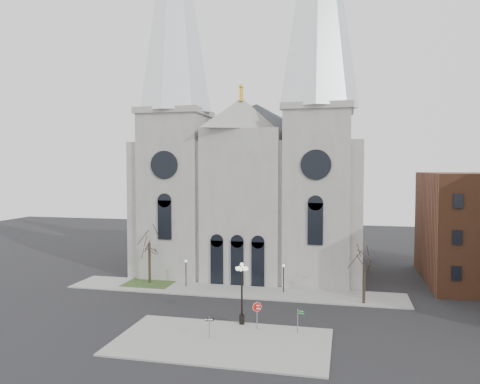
% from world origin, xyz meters
% --- Properties ---
extents(ground, '(160.00, 160.00, 0.00)m').
position_xyz_m(ground, '(0.00, 0.00, 0.00)').
color(ground, black).
rests_on(ground, ground).
extents(sidewalk_near, '(18.00, 10.00, 0.14)m').
position_xyz_m(sidewalk_near, '(3.00, -5.00, 0.07)').
color(sidewalk_near, gray).
rests_on(sidewalk_near, ground).
extents(sidewalk_far, '(40.00, 6.00, 0.14)m').
position_xyz_m(sidewalk_far, '(0.00, 11.00, 0.07)').
color(sidewalk_far, gray).
rests_on(sidewalk_far, ground).
extents(grass_patch, '(6.00, 5.00, 0.18)m').
position_xyz_m(grass_patch, '(-11.00, 12.00, 0.09)').
color(grass_patch, '#2D461E').
rests_on(grass_patch, ground).
extents(cathedral, '(33.00, 26.66, 54.00)m').
position_xyz_m(cathedral, '(0.00, 22.86, 18.48)').
color(cathedral, gray).
rests_on(cathedral, ground).
extents(tree_left, '(3.20, 3.20, 7.50)m').
position_xyz_m(tree_left, '(-11.00, 12.00, 5.58)').
color(tree_left, black).
rests_on(tree_left, ground).
extents(tree_right, '(3.20, 3.20, 6.00)m').
position_xyz_m(tree_right, '(15.00, 9.00, 4.47)').
color(tree_right, black).
rests_on(tree_right, ground).
extents(ped_lamp_left, '(0.32, 0.32, 3.26)m').
position_xyz_m(ped_lamp_left, '(-6.00, 11.50, 2.33)').
color(ped_lamp_left, black).
rests_on(ped_lamp_left, sidewalk_far).
extents(ped_lamp_right, '(0.32, 0.32, 3.26)m').
position_xyz_m(ped_lamp_right, '(6.00, 11.50, 2.33)').
color(ped_lamp_right, black).
rests_on(ped_lamp_right, sidewalk_far).
extents(stop_sign, '(0.89, 0.13, 2.47)m').
position_xyz_m(stop_sign, '(5.33, -1.48, 1.90)').
color(stop_sign, slate).
rests_on(stop_sign, sidewalk_near).
extents(globe_lamp, '(1.27, 1.27, 5.77)m').
position_xyz_m(globe_lamp, '(3.71, -0.50, 3.76)').
color(globe_lamp, black).
rests_on(globe_lamp, sidewalk_near).
extents(one_way_sign, '(0.80, 0.24, 1.86)m').
position_xyz_m(one_way_sign, '(1.81, -4.69, 1.43)').
color(one_way_sign, slate).
rests_on(one_way_sign, sidewalk_near).
extents(street_name_sign, '(0.66, 0.24, 2.14)m').
position_xyz_m(street_name_sign, '(9.07, -1.68, 1.41)').
color(street_name_sign, slate).
rests_on(street_name_sign, sidewalk_near).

